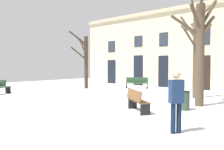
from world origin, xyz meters
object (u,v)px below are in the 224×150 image
Objects in this scene: tree_foreground at (196,50)px; tree_left_of_center at (85,60)px; person_by_shop_door at (176,98)px; bench_back_to_back_left at (137,83)px; bench_near_center_tree at (137,100)px; litter_bin at (185,101)px; tree_near_facade at (200,48)px.

tree_left_of_center is at bearing -175.93° from tree_foreground.
person_by_shop_door is at bearing -70.82° from tree_foreground.
tree_left_of_center reaches higher than bench_back_to_back_left.
bench_back_to_back_left is 9.76m from bench_near_center_tree.
person_by_shop_door is at bearing 179.56° from bench_near_center_tree.
person_by_shop_door is (1.31, -3.37, 0.58)m from litter_bin.
bench_near_center_tree is 3.17m from person_by_shop_door.
tree_near_facade is 6.63× the size of litter_bin.
tree_near_facade is at bearing -10.26° from tree_left_of_center.
litter_bin is 9.42m from bench_back_to_back_left.
tree_near_facade is 2.70m from litter_bin.
litter_bin is (-0.01, -1.42, -2.30)m from tree_near_facade.
litter_bin is at bearing -95.20° from bench_near_center_tree.
tree_left_of_center is 2.58× the size of person_by_shop_door.
tree_left_of_center is 4.63m from bench_back_to_back_left.
tree_foreground reaches higher than bench_back_to_back_left.
litter_bin is at bearing -125.57° from person_by_shop_door.
tree_near_facade is at bearing -80.03° from bench_near_center_tree.
person_by_shop_door is (8.40, -9.58, 0.53)m from bench_back_to_back_left.
tree_foreground is 7.04× the size of litter_bin.
tree_near_facade reaches higher than tree_left_of_center.
bench_near_center_tree is (8.83, -4.91, -1.88)m from tree_left_of_center.
bench_back_to_back_left reaches higher than litter_bin.
tree_foreground reaches higher than tree_near_facade.
bench_back_to_back_left is (-7.09, 6.21, 0.05)m from litter_bin.
bench_back_to_back_left is 0.99× the size of person_by_shop_door.
tree_near_facade is at bearing -131.64° from person_by_shop_door.
bench_back_to_back_left is at bearing 146.03° from tree_near_facade.
tree_left_of_center is 0.80× the size of tree_foreground.
tree_left_of_center is at bearing 162.16° from litter_bin.
tree_left_of_center is at bearing 169.74° from tree_near_facade.
litter_bin is at bearing -73.92° from bench_back_to_back_left.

